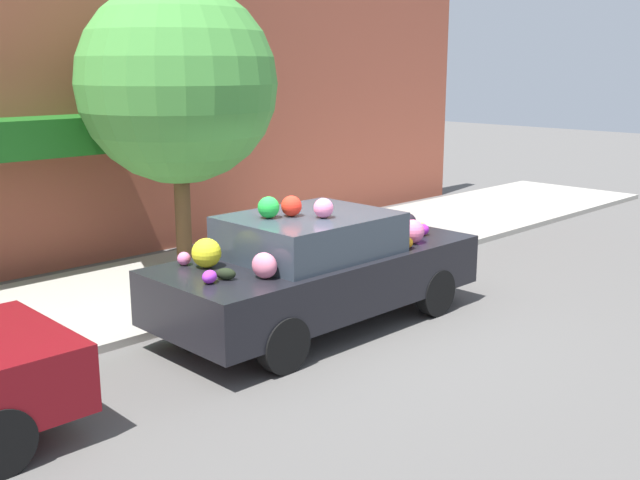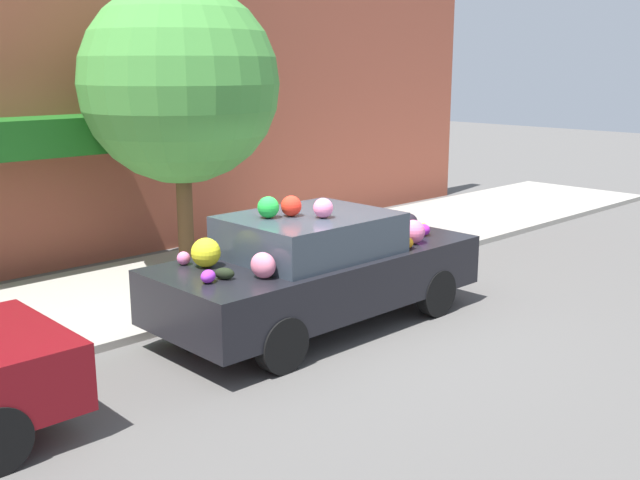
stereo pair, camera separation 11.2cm
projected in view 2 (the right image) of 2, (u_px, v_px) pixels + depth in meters
ground_plane at (323, 326)px, 9.40m from camera, size 60.00×60.00×0.00m
sidewalk_curb at (199, 279)px, 11.29m from camera, size 24.00×3.20×0.10m
building_facade at (106, 108)px, 12.16m from camera, size 18.00×1.20×5.10m
street_tree at (180, 84)px, 10.96m from camera, size 2.94×2.94×4.30m
fire_hydrant at (340, 242)px, 11.94m from camera, size 0.20×0.20×0.70m
art_car at (318, 267)px, 9.25m from camera, size 4.30×1.79×1.70m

